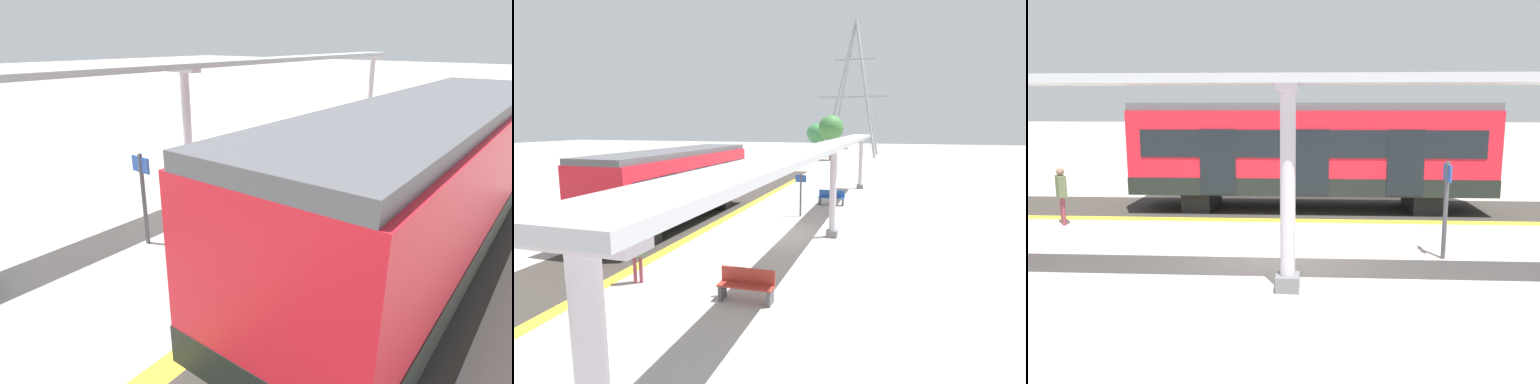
% 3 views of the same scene
% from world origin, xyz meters
% --- Properties ---
extents(ground_plane, '(176.00, 176.00, 0.00)m').
position_xyz_m(ground_plane, '(0.00, 0.00, 0.00)').
color(ground_plane, '#AAA197').
extents(tactile_edge_strip, '(0.47, 35.16, 0.01)m').
position_xyz_m(tactile_edge_strip, '(-2.91, 0.00, 0.00)').
color(tactile_edge_strip, gold).
rests_on(tactile_edge_strip, ground).
extents(trackbed, '(3.20, 47.16, 0.01)m').
position_xyz_m(trackbed, '(-4.74, 0.00, 0.00)').
color(trackbed, '#38332D').
rests_on(trackbed, ground).
extents(train_near_carriage, '(2.65, 11.39, 3.48)m').
position_xyz_m(train_near_carriage, '(-4.74, 0.62, 1.83)').
color(train_near_carriage, red).
rests_on(train_near_carriage, ground).
extents(canopy_pillar_second, '(1.10, 0.44, 3.77)m').
position_xyz_m(canopy_pillar_second, '(2.69, 0.22, 1.91)').
color(canopy_pillar_second, slate).
rests_on(canopy_pillar_second, ground).
extents(canopy_pillar_third, '(1.10, 0.44, 3.77)m').
position_xyz_m(canopy_pillar_third, '(2.69, 13.88, 1.91)').
color(canopy_pillar_third, slate).
rests_on(canopy_pillar_third, ground).
extents(canopy_beam, '(1.20, 28.42, 0.16)m').
position_xyz_m(canopy_beam, '(2.69, 0.06, 3.85)').
color(canopy_beam, '#A8AAB2').
rests_on(canopy_beam, canopy_pillar_nearest).
extents(bench_near_end, '(1.51, 0.46, 0.86)m').
position_xyz_m(bench_near_end, '(1.63, 7.12, 0.44)').
color(bench_near_end, '#2651A2').
rests_on(bench_near_end, ground).
extents(bench_mid_platform, '(1.51, 0.46, 0.86)m').
position_xyz_m(bench_mid_platform, '(1.46, -6.70, 0.44)').
color(bench_mid_platform, '#A23026').
rests_on(bench_mid_platform, ground).
extents(platform_info_sign, '(0.56, 0.10, 2.20)m').
position_xyz_m(platform_info_sign, '(0.57, 3.62, 1.33)').
color(platform_info_sign, '#4C4C51').
rests_on(platform_info_sign, ground).
extents(passenger_waiting_near_edge, '(0.51, 0.47, 1.66)m').
position_xyz_m(passenger_waiting_near_edge, '(-2.03, -6.48, 1.04)').
color(passenger_waiting_near_edge, brown).
rests_on(passenger_waiting_near_edge, ground).
extents(electricity_pylon, '(10.26, 7.23, 18.97)m').
position_xyz_m(electricity_pylon, '(-1.05, 44.74, 9.63)').
color(electricity_pylon, '#93969B').
rests_on(electricity_pylon, ground).
extents(tree_left_background, '(3.32, 3.32, 5.89)m').
position_xyz_m(tree_left_background, '(-3.14, 37.71, 4.20)').
color(tree_left_background, brown).
rests_on(tree_left_background, ground).
extents(tree_right_background, '(2.93, 2.93, 4.85)m').
position_xyz_m(tree_right_background, '(-5.86, 42.43, 3.37)').
color(tree_right_background, brown).
rests_on(tree_right_background, ground).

